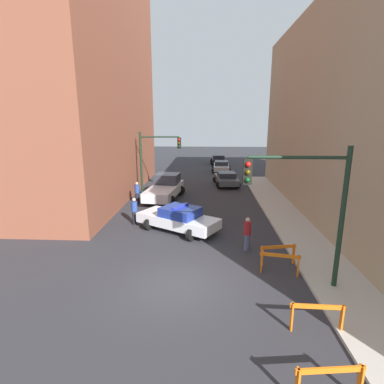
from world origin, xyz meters
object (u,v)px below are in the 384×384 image
object	(u,v)px
parked_car_near	(226,178)
barrier_back	(280,260)
traffic_light_near	(310,197)
parked_car_far	(218,159)
barrier_mid	(317,313)
white_truck	(165,188)
pedestrian_crossing	(134,211)
parked_car_mid	(221,166)
traffic_light_far	(154,154)
barrier_front	(330,378)
pedestrian_corner	(137,192)
barrier_corner	(278,251)
police_car	(178,218)
pedestrian_sidewalk	(247,233)

from	to	relation	value
parked_car_near	barrier_back	world-z (taller)	parked_car_near
traffic_light_near	parked_car_far	xyz separation A→B (m)	(-2.03, 32.10, -2.86)
barrier_mid	white_truck	bearing A→B (deg)	113.72
white_truck	pedestrian_crossing	bearing A→B (deg)	-92.64
parked_car_mid	barrier_mid	distance (m)	28.17
barrier_back	traffic_light_far	bearing A→B (deg)	119.19
pedestrian_crossing	barrier_front	distance (m)	13.35
traffic_light_far	pedestrian_corner	xyz separation A→B (m)	(-0.81, -3.03, -2.54)
parked_car_near	parked_car_mid	distance (m)	7.77
barrier_back	barrier_corner	xyz separation A→B (m)	(0.13, 0.85, 0.00)
pedestrian_corner	barrier_corner	size ratio (longest dim) A/B	1.05
pedestrian_crossing	barrier_mid	xyz separation A→B (m)	(7.61, -9.00, -0.24)
parked_car_near	barrier_front	size ratio (longest dim) A/B	2.79
barrier_back	parked_car_near	bearing A→B (deg)	93.86
traffic_light_far	white_truck	distance (m)	3.15
barrier_back	barrier_corner	bearing A→B (deg)	81.46
traffic_light_near	pedestrian_crossing	xyz separation A→B (m)	(-7.95, 6.58, -2.67)
parked_car_far	barrier_corner	bearing A→B (deg)	-87.78
pedestrian_crossing	barrier_corner	xyz separation A→B (m)	(7.43, -4.77, -0.24)
traffic_light_near	police_car	bearing A→B (deg)	132.47
police_car	barrier_front	world-z (taller)	police_car
parked_car_near	traffic_light_far	bearing A→B (deg)	-154.35
traffic_light_far	parked_car_mid	bearing A→B (deg)	61.99
traffic_light_far	pedestrian_sidewalk	bearing A→B (deg)	-59.87
traffic_light_far	parked_car_near	xyz separation A→B (m)	(6.25, 3.75, -2.72)
police_car	pedestrian_corner	world-z (taller)	pedestrian_corner
police_car	pedestrian_corner	size ratio (longest dim) A/B	3.00
pedestrian_crossing	traffic_light_far	bearing A→B (deg)	-45.37
parked_car_far	white_truck	bearing A→B (deg)	-104.77
parked_car_far	pedestrian_corner	xyz separation A→B (m)	(-6.81, -20.94, 0.19)
parked_car_near	parked_car_mid	size ratio (longest dim) A/B	1.02
pedestrian_sidewalk	barrier_corner	xyz separation A→B (m)	(1.16, -1.43, -0.24)
traffic_light_near	barrier_mid	xyz separation A→B (m)	(-0.33, -2.42, -2.91)
white_truck	pedestrian_sidewalk	size ratio (longest dim) A/B	3.37
pedestrian_crossing	pedestrian_corner	distance (m)	4.67
police_car	parked_car_near	xyz separation A→B (m)	(3.43, 12.24, -0.05)
pedestrian_crossing	barrier_front	xyz separation A→B (m)	(7.08, -11.31, -0.24)
barrier_back	police_car	bearing A→B (deg)	134.03
pedestrian_crossing	white_truck	bearing A→B (deg)	-55.55
pedestrian_sidewalk	barrier_front	xyz separation A→B (m)	(0.80, -7.97, -0.24)
traffic_light_far	parked_car_near	world-z (taller)	traffic_light_far
traffic_light_near	pedestrian_crossing	world-z (taller)	traffic_light_near
traffic_light_near	parked_car_far	distance (m)	32.29
parked_car_near	barrier_back	xyz separation A→B (m)	(1.15, -16.98, -0.06)
parked_car_mid	barrier_mid	size ratio (longest dim) A/B	2.72
traffic_light_far	barrier_mid	bearing A→B (deg)	-65.14
parked_car_mid	barrier_corner	bearing A→B (deg)	-84.71
parked_car_mid	barrier_front	xyz separation A→B (m)	(1.04, -30.44, -0.06)
police_car	barrier_mid	distance (m)	9.48
police_car	parked_car_mid	world-z (taller)	police_car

